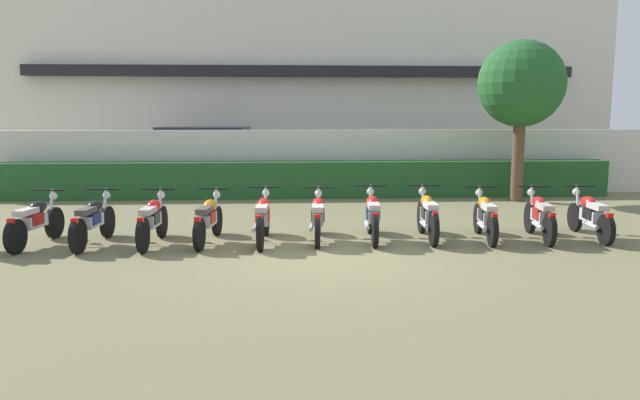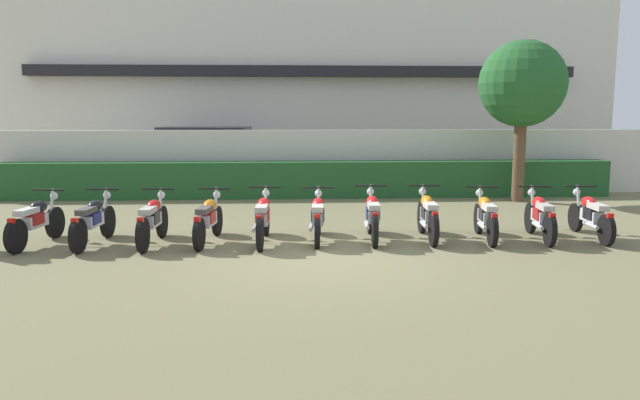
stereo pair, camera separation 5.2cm
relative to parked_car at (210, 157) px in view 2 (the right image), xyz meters
The scene contains 17 objects.
ground 10.08m from the parked_car, 72.44° to the right, with size 60.00×60.00×0.00m, color olive.
building 6.32m from the parked_car, 58.32° to the left, with size 22.05×6.50×7.07m.
compound_wall 3.59m from the parked_car, 32.47° to the right, with size 20.95×0.30×1.85m, color silver.
hedge_row 4.03m from the parked_car, 40.95° to the right, with size 16.76×0.70×1.00m, color #235628.
parked_car is the anchor object (origin of this frame).
tree_near_inspector 9.52m from the parked_car, 23.24° to the right, with size 2.24×2.24×4.20m.
motorcycle_in_row_0 8.73m from the parked_car, 103.53° to the right, with size 0.60×1.87×0.95m.
motorcycle_in_row_1 8.55m from the parked_car, 96.97° to the right, with size 0.60×1.95×0.96m.
motorcycle_in_row_2 8.52m from the parked_car, 89.93° to the right, with size 0.60×1.90×0.96m.
motorcycle_in_row_3 8.46m from the parked_car, 83.31° to the right, with size 0.60×1.90×0.94m.
motorcycle_in_row_4 8.71m from the parked_car, 76.87° to the right, with size 0.60×1.98×0.97m.
motorcycle_in_row_5 8.87m from the parked_car, 70.39° to the right, with size 0.60×1.81×0.95m.
motorcycle_in_row_6 9.26m from the parked_car, 64.50° to the right, with size 0.60×1.90×0.98m.
motorcycle_in_row_7 9.74m from the parked_car, 58.97° to the right, with size 0.60×1.86×0.97m.
motorcycle_in_row_8 10.41m from the parked_car, 54.23° to the right, with size 0.60×1.81×0.95m.
motorcycle_in_row_9 11.06m from the parked_car, 50.05° to the right, with size 0.60×1.83×0.95m.
motorcycle_in_row_10 11.68m from the parked_car, 46.06° to the right, with size 0.60×1.89×0.94m.
Camera 2 is at (-0.61, -9.69, 2.35)m, focal length 33.93 mm.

